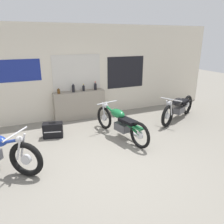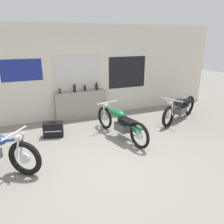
{
  "view_description": "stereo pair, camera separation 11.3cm",
  "coord_description": "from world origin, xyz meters",
  "px_view_note": "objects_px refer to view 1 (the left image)",
  "views": [
    {
      "loc": [
        -1.51,
        -3.47,
        2.41
      ],
      "look_at": [
        0.49,
        1.11,
        0.7
      ],
      "focal_mm": 35.0,
      "sensor_mm": 36.0,
      "label": 1
    },
    {
      "loc": [
        -1.4,
        -3.52,
        2.41
      ],
      "look_at": [
        0.49,
        1.11,
        0.7
      ],
      "focal_mm": 35.0,
      "sensor_mm": 36.0,
      "label": 2
    }
  ],
  "objects_px": {
    "bottle_left_center": "(73,88)",
    "bottle_right_center": "(95,86)",
    "motorcycle_green": "(120,122)",
    "hard_case_black": "(53,130)",
    "motorcycle_black": "(178,108)",
    "bottle_leftmost": "(59,91)",
    "bottle_center": "(84,88)"
  },
  "relations": [
    {
      "from": "bottle_leftmost",
      "to": "bottle_right_center",
      "type": "relative_size",
      "value": 0.67
    },
    {
      "from": "bottle_right_center",
      "to": "motorcycle_black",
      "type": "xyz_separation_m",
      "value": [
        2.19,
        -1.34,
        -0.58
      ]
    },
    {
      "from": "bottle_leftmost",
      "to": "bottle_center",
      "type": "xyz_separation_m",
      "value": [
        0.76,
        0.02,
        0.02
      ]
    },
    {
      "from": "bottle_center",
      "to": "motorcycle_black",
      "type": "height_order",
      "value": "bottle_center"
    },
    {
      "from": "bottle_center",
      "to": "motorcycle_green",
      "type": "height_order",
      "value": "bottle_center"
    },
    {
      "from": "bottle_left_center",
      "to": "bottle_center",
      "type": "distance_m",
      "value": 0.33
    },
    {
      "from": "bottle_leftmost",
      "to": "bottle_right_center",
      "type": "xyz_separation_m",
      "value": [
        1.14,
        0.01,
        0.04
      ]
    },
    {
      "from": "bottle_left_center",
      "to": "bottle_right_center",
      "type": "bearing_deg",
      "value": 1.87
    },
    {
      "from": "bottle_left_center",
      "to": "hard_case_black",
      "type": "bearing_deg",
      "value": -128.23
    },
    {
      "from": "bottle_leftmost",
      "to": "bottle_left_center",
      "type": "xyz_separation_m",
      "value": [
        0.44,
        -0.02,
        0.05
      ]
    },
    {
      "from": "motorcycle_green",
      "to": "motorcycle_black",
      "type": "height_order",
      "value": "motorcycle_green"
    },
    {
      "from": "bottle_leftmost",
      "to": "motorcycle_green",
      "type": "xyz_separation_m",
      "value": [
        1.17,
        -1.76,
        -0.53
      ]
    },
    {
      "from": "motorcycle_black",
      "to": "bottle_left_center",
      "type": "bearing_deg",
      "value": 155.51
    },
    {
      "from": "bottle_leftmost",
      "to": "bottle_left_center",
      "type": "bearing_deg",
      "value": -2.11
    },
    {
      "from": "bottle_leftmost",
      "to": "bottle_right_center",
      "type": "height_order",
      "value": "bottle_right_center"
    },
    {
      "from": "motorcycle_black",
      "to": "hard_case_black",
      "type": "bearing_deg",
      "value": 175.98
    },
    {
      "from": "bottle_left_center",
      "to": "hard_case_black",
      "type": "xyz_separation_m",
      "value": [
        -0.83,
        -1.06,
        -0.79
      ]
    },
    {
      "from": "hard_case_black",
      "to": "bottle_left_center",
      "type": "bearing_deg",
      "value": 51.77
    },
    {
      "from": "bottle_center",
      "to": "motorcycle_green",
      "type": "bearing_deg",
      "value": -77.12
    },
    {
      "from": "bottle_leftmost",
      "to": "bottle_left_center",
      "type": "distance_m",
      "value": 0.44
    },
    {
      "from": "bottle_left_center",
      "to": "bottle_leftmost",
      "type": "bearing_deg",
      "value": 177.89
    },
    {
      "from": "bottle_center",
      "to": "hard_case_black",
      "type": "bearing_deg",
      "value": -136.76
    },
    {
      "from": "bottle_right_center",
      "to": "hard_case_black",
      "type": "relative_size",
      "value": 0.49
    },
    {
      "from": "bottle_left_center",
      "to": "bottle_center",
      "type": "bearing_deg",
      "value": 5.92
    },
    {
      "from": "bottle_right_center",
      "to": "motorcycle_green",
      "type": "height_order",
      "value": "bottle_right_center"
    },
    {
      "from": "bottle_leftmost",
      "to": "bottle_left_center",
      "type": "relative_size",
      "value": 0.61
    },
    {
      "from": "bottle_right_center",
      "to": "motorcycle_black",
      "type": "relative_size",
      "value": 0.14
    },
    {
      "from": "bottle_center",
      "to": "bottle_right_center",
      "type": "relative_size",
      "value": 0.82
    },
    {
      "from": "motorcycle_green",
      "to": "hard_case_black",
      "type": "height_order",
      "value": "motorcycle_green"
    },
    {
      "from": "motorcycle_black",
      "to": "motorcycle_green",
      "type": "bearing_deg",
      "value": -168.9
    },
    {
      "from": "bottle_left_center",
      "to": "motorcycle_black",
      "type": "distance_m",
      "value": 3.23
    },
    {
      "from": "bottle_left_center",
      "to": "bottle_right_center",
      "type": "relative_size",
      "value": 1.1
    }
  ]
}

